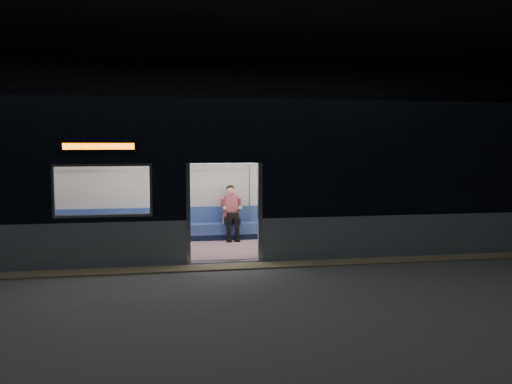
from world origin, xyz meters
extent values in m
cube|color=#47494C|center=(0.00, 0.00, -0.01)|extent=(24.00, 14.00, 0.01)
cube|color=black|center=(0.00, 0.00, 4.98)|extent=(24.00, 14.00, 0.04)
cube|color=black|center=(0.00, 6.98, 2.50)|extent=(24.00, 0.04, 5.00)
cube|color=black|center=(0.00, -6.98, 2.50)|extent=(24.00, 0.04, 5.00)
cube|color=#8C7F59|center=(0.00, 0.55, 0.01)|extent=(22.80, 0.50, 0.03)
cube|color=gray|center=(4.85, 1.06, 0.45)|extent=(8.30, 0.12, 0.90)
cube|color=black|center=(4.85, 1.06, 2.05)|extent=(8.30, 0.12, 2.30)
cube|color=black|center=(0.00, 1.06, 2.62)|extent=(1.40, 0.12, 1.15)
cube|color=#B7BABC|center=(-0.74, 1.06, 1.02)|extent=(0.08, 0.14, 2.05)
cube|color=#B7BABC|center=(0.74, 1.06, 1.02)|extent=(0.08, 0.14, 2.05)
cube|color=black|center=(-2.45, 0.98, 2.39)|extent=(1.50, 0.04, 0.18)
cube|color=#FF6D02|center=(-2.45, 0.97, 2.39)|extent=(1.34, 0.03, 0.12)
cube|color=#B9B7A9|center=(0.00, 3.94, 1.60)|extent=(18.00, 0.12, 3.20)
cube|color=black|center=(0.00, 2.50, 3.28)|extent=(18.00, 3.00, 0.15)
cube|color=#805D5D|center=(0.00, 2.50, 0.02)|extent=(17.76, 2.76, 0.04)
cube|color=#B9B7A9|center=(0.00, 2.50, 2.35)|extent=(17.76, 2.76, 0.10)
cube|color=navy|center=(0.00, 3.62, 0.24)|extent=(11.00, 0.48, 0.41)
cube|color=navy|center=(0.00, 3.81, 0.65)|extent=(11.00, 0.10, 0.40)
cube|color=#71525D|center=(-3.30, 1.41, 0.24)|extent=(4.40, 0.48, 0.41)
cube|color=#71525D|center=(3.30, 1.41, 0.24)|extent=(4.40, 0.48, 0.41)
cylinder|color=silver|center=(-0.95, 1.37, 1.17)|extent=(0.04, 0.04, 2.26)
cylinder|color=silver|center=(-0.95, 3.63, 1.17)|extent=(0.04, 0.04, 2.26)
cylinder|color=silver|center=(0.95, 1.37, 1.17)|extent=(0.04, 0.04, 2.26)
cylinder|color=silver|center=(0.95, 3.63, 1.17)|extent=(0.04, 0.04, 2.26)
cylinder|color=silver|center=(0.00, 3.58, 1.95)|extent=(11.00, 0.03, 0.03)
cube|color=black|center=(0.36, 3.40, 0.53)|extent=(0.17, 0.46, 0.16)
cube|color=black|center=(0.57, 3.40, 0.53)|extent=(0.17, 0.46, 0.16)
cylinder|color=black|center=(0.36, 3.18, 0.26)|extent=(0.11, 0.11, 0.43)
cylinder|color=black|center=(0.57, 3.18, 0.26)|extent=(0.11, 0.11, 0.43)
cube|color=#C35461|center=(0.46, 3.59, 0.55)|extent=(0.40, 0.22, 0.20)
cylinder|color=#C35461|center=(0.46, 3.62, 0.89)|extent=(0.40, 0.40, 0.51)
sphere|color=tan|center=(0.46, 3.60, 1.26)|extent=(0.21, 0.21, 0.21)
sphere|color=black|center=(0.46, 3.64, 1.30)|extent=(0.22, 0.22, 0.22)
cube|color=black|center=(0.48, 3.32, 0.68)|extent=(0.32, 0.30, 0.14)
cube|color=white|center=(4.16, 3.85, 1.45)|extent=(0.92, 0.03, 0.60)
camera|label=1|loc=(-1.32, -9.89, 2.42)|focal=38.00mm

